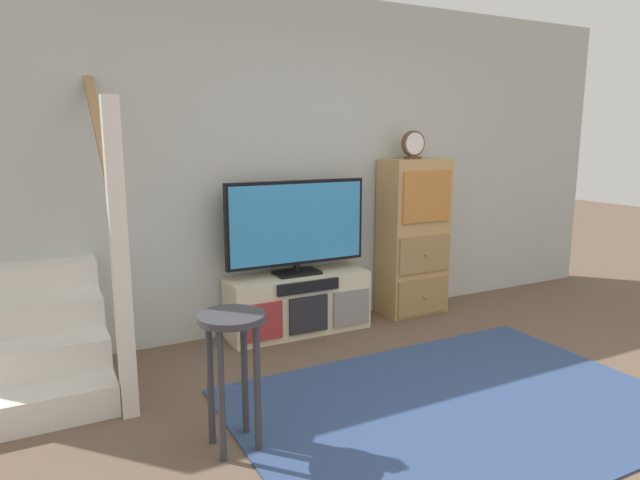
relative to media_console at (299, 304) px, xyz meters
The scene contains 9 objects.
ground_plane 2.23m from the media_console, 82.21° to the right, with size 20.00×20.00×0.00m, color brown.
back_wall 1.18m from the media_console, 41.69° to the left, with size 6.40×0.12×2.70m, color #B2B7B2.
area_rug 1.64m from the media_console, 79.33° to the right, with size 2.60×1.80×0.01m, color navy.
media_console is the anchor object (origin of this frame).
television 0.65m from the media_console, 90.00° to the left, with size 1.18×0.22×0.76m.
side_cabinet 1.23m from the media_console, ahead, with size 0.58×0.38×1.39m.
desk_clock 1.68m from the media_console, ahead, with size 0.22×0.08×0.24m.
staircase 1.94m from the media_console, behind, with size 1.00×1.36×2.20m.
bar_stool_near 1.75m from the media_console, 126.27° to the right, with size 0.34×0.34×0.72m.
Camera 1 is at (-2.14, -1.74, 1.59)m, focal length 31.13 mm.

